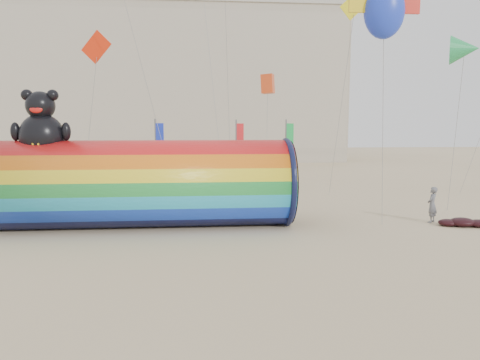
{
  "coord_description": "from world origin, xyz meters",
  "views": [
    {
      "loc": [
        -1.08,
        -16.23,
        4.59
      ],
      "look_at": [
        0.5,
        1.5,
        2.4
      ],
      "focal_mm": 32.0,
      "sensor_mm": 36.0,
      "label": 1
    }
  ],
  "objects": [
    {
      "name": "ground",
      "position": [
        0.0,
        0.0,
        0.0
      ],
      "size": [
        160.0,
        160.0,
        0.0
      ],
      "primitive_type": "plane",
      "color": "#CCB58C",
      "rests_on": "ground"
    },
    {
      "name": "hotel_building",
      "position": [
        -12.0,
        45.95,
        10.31
      ],
      "size": [
        60.4,
        15.4,
        20.6
      ],
      "color": "#B7AD99",
      "rests_on": "ground"
    },
    {
      "name": "windsock_assembly",
      "position": [
        -3.87,
        3.7,
        2.11
      ],
      "size": [
        13.8,
        4.2,
        6.36
      ],
      "color": "red",
      "rests_on": "ground"
    },
    {
      "name": "kite_handler",
      "position": [
        10.01,
        3.25,
        0.87
      ],
      "size": [
        0.75,
        0.74,
        1.74
      ],
      "primitive_type": "imported",
      "rotation": [
        0.0,
        0.0,
        3.88
      ],
      "color": "slate",
      "rests_on": "ground"
    },
    {
      "name": "fabric_bundle",
      "position": [
        11.2,
        2.36,
        0.17
      ],
      "size": [
        2.62,
        1.35,
        0.41
      ],
      "color": "#33090E",
      "rests_on": "ground"
    },
    {
      "name": "festival_banners",
      "position": [
        1.11,
        16.16,
        2.64
      ],
      "size": [
        10.42,
        2.52,
        5.2
      ],
      "color": "#59595E",
      "rests_on": "ground"
    }
  ]
}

